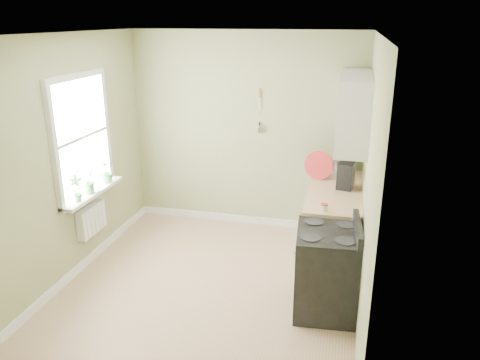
% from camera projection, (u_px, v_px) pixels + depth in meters
% --- Properties ---
extents(floor, '(3.20, 3.60, 0.02)m').
position_uv_depth(floor, '(209.00, 287.00, 5.22)').
color(floor, tan).
rests_on(floor, ground).
extents(ceiling, '(3.20, 3.60, 0.02)m').
position_uv_depth(ceiling, '(203.00, 33.00, 4.33)').
color(ceiling, white).
rests_on(ceiling, wall_back).
extents(wall_back, '(3.20, 0.02, 2.70)m').
position_uv_depth(wall_back, '(246.00, 132.00, 6.44)').
color(wall_back, '#999D6B').
rests_on(wall_back, floor).
extents(wall_left, '(0.02, 3.60, 2.70)m').
position_uv_depth(wall_left, '(66.00, 161.00, 5.13)').
color(wall_left, '#999D6B').
rests_on(wall_left, floor).
extents(wall_right, '(0.02, 3.60, 2.70)m').
position_uv_depth(wall_right, '(369.00, 184.00, 4.42)').
color(wall_right, '#999D6B').
rests_on(wall_right, floor).
extents(base_cabinets, '(0.60, 1.60, 0.87)m').
position_uv_depth(base_cabinets, '(334.00, 226.00, 5.71)').
color(base_cabinets, silver).
rests_on(base_cabinets, floor).
extents(countertop, '(0.64, 1.60, 0.04)m').
position_uv_depth(countertop, '(336.00, 191.00, 5.56)').
color(countertop, tan).
rests_on(countertop, base_cabinets).
extents(upper_cabinets, '(0.35, 1.40, 0.80)m').
position_uv_depth(upper_cabinets, '(354.00, 110.00, 5.31)').
color(upper_cabinets, silver).
rests_on(upper_cabinets, wall_right).
extents(window, '(0.06, 1.14, 1.44)m').
position_uv_depth(window, '(81.00, 137.00, 5.34)').
color(window, white).
rests_on(window, wall_left).
extents(window_sill, '(0.18, 1.14, 0.04)m').
position_uv_depth(window_sill, '(93.00, 193.00, 5.54)').
color(window_sill, white).
rests_on(window_sill, wall_left).
extents(radiator, '(0.12, 0.50, 0.35)m').
position_uv_depth(radiator, '(91.00, 219.00, 5.61)').
color(radiator, white).
rests_on(radiator, wall_left).
extents(wall_utensils, '(0.02, 0.14, 0.58)m').
position_uv_depth(wall_utensils, '(260.00, 118.00, 6.30)').
color(wall_utensils, tan).
rests_on(wall_utensils, wall_back).
extents(stove, '(0.68, 0.76, 0.99)m').
position_uv_depth(stove, '(326.00, 270.00, 4.69)').
color(stove, black).
rests_on(stove, floor).
extents(stand_mixer, '(0.31, 0.39, 0.43)m').
position_uv_depth(stand_mixer, '(341.00, 158.00, 6.17)').
color(stand_mixer, '#B2B2B7').
rests_on(stand_mixer, countertop).
extents(kettle, '(0.17, 0.10, 0.17)m').
position_uv_depth(kettle, '(320.00, 164.00, 6.24)').
color(kettle, silver).
rests_on(kettle, countertop).
extents(coffee_maker, '(0.21, 0.23, 0.32)m').
position_uv_depth(coffee_maker, '(346.00, 176.00, 5.54)').
color(coffee_maker, black).
rests_on(coffee_maker, countertop).
extents(red_tray, '(0.37, 0.12, 0.36)m').
position_uv_depth(red_tray, '(319.00, 165.00, 5.86)').
color(red_tray, '#AC2327').
rests_on(red_tray, countertop).
extents(jar, '(0.08, 0.08, 0.08)m').
position_uv_depth(jar, '(324.00, 207.00, 4.92)').
color(jar, beige).
rests_on(jar, countertop).
extents(plant_a, '(0.20, 0.18, 0.31)m').
position_uv_depth(plant_a, '(76.00, 188.00, 5.17)').
color(plant_a, '#3B7C39').
rests_on(plant_a, window_sill).
extents(plant_b, '(0.16, 0.19, 0.31)m').
position_uv_depth(plant_b, '(89.00, 180.00, 5.42)').
color(plant_b, '#3B7C39').
rests_on(plant_b, window_sill).
extents(plant_c, '(0.20, 0.20, 0.27)m').
position_uv_depth(plant_c, '(106.00, 172.00, 5.79)').
color(plant_c, '#3B7C39').
rests_on(plant_c, window_sill).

